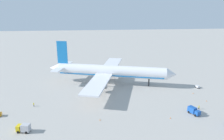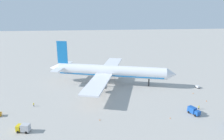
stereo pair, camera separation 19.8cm
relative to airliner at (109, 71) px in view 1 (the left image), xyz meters
name	(u,v)px [view 1 (the left image)]	position (x,y,z in m)	size (l,w,h in m)	color
ground_plane	(111,84)	(1.22, -0.40, -7.32)	(600.00, 600.00, 0.00)	#ADA8A0
airliner	(109,71)	(0.00, 0.00, 0.00)	(70.83, 68.31, 23.55)	white
service_truck_2	(24,128)	(-34.18, -45.74, -5.73)	(4.93, 3.28, 2.96)	yellow
service_truck_3	(194,111)	(30.70, -39.99, -5.82)	(3.92, 5.51, 2.79)	#194CA5
baggage_cart_0	(198,87)	(46.95, -12.18, -6.63)	(1.88, 3.38, 1.25)	#595B60
ground_worker_2	(199,107)	(35.10, -36.09, -6.49)	(0.47, 0.47, 1.64)	black
ground_worker_4	(34,104)	(-35.56, -25.37, -6.44)	(0.42, 0.42, 1.73)	#3F3F47
traffic_cone_0	(193,93)	(40.78, -19.57, -7.05)	(0.36, 0.36, 0.55)	orange
traffic_cone_1	(170,118)	(20.04, -42.51, -7.05)	(0.36, 0.36, 0.55)	orange
traffic_cone_2	(207,101)	(42.66, -29.02, -7.05)	(0.36, 0.36, 0.55)	orange
traffic_cone_3	(100,120)	(-7.39, -40.88, -7.05)	(0.36, 0.36, 0.55)	orange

